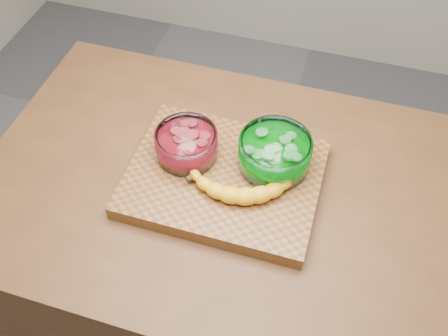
# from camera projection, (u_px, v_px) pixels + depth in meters

# --- Properties ---
(ground) EXTENTS (3.50, 3.50, 0.00)m
(ground) POSITION_uv_depth(u_px,v_px,m) (224.00, 325.00, 1.91)
(ground) COLOR #5C5C61
(ground) RESTS_ON ground
(counter) EXTENTS (1.20, 0.80, 0.90)m
(counter) POSITION_uv_depth(u_px,v_px,m) (224.00, 270.00, 1.56)
(counter) COLOR #513018
(counter) RESTS_ON ground
(cutting_board) EXTENTS (0.45, 0.35, 0.04)m
(cutting_board) POSITION_uv_depth(u_px,v_px,m) (224.00, 178.00, 1.19)
(cutting_board) COLOR brown
(cutting_board) RESTS_ON counter
(bowl_red) EXTENTS (0.15, 0.15, 0.07)m
(bowl_red) POSITION_uv_depth(u_px,v_px,m) (187.00, 145.00, 1.19)
(bowl_red) COLOR white
(bowl_red) RESTS_ON cutting_board
(bowl_green) EXTENTS (0.17, 0.17, 0.08)m
(bowl_green) POSITION_uv_depth(u_px,v_px,m) (275.00, 153.00, 1.16)
(bowl_green) COLOR white
(bowl_green) RESTS_ON cutting_board
(banana) EXTENTS (0.28, 0.16, 0.04)m
(banana) POSITION_uv_depth(u_px,v_px,m) (242.00, 180.00, 1.14)
(banana) COLOR gold
(banana) RESTS_ON cutting_board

